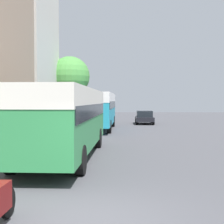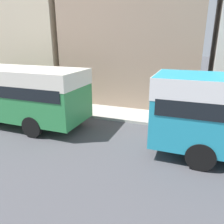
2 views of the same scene
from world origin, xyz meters
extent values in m
cube|color=#BCAD93|center=(-8.99, 3.41, 6.89)|extent=(5.59, 8.22, 13.78)
cube|color=gray|center=(-8.92, 12.47, 5.71)|extent=(5.45, 8.95, 11.43)
cylinder|color=black|center=(-3.05, 10.01, 0.50)|extent=(0.28, 1.00, 1.00)
cylinder|color=black|center=(-0.71, 10.01, 0.50)|extent=(0.28, 1.00, 1.00)
cylinder|color=black|center=(-2.84, 17.15, 0.50)|extent=(0.28, 1.00, 1.00)
cylinder|color=black|center=(-0.56, 17.15, 0.50)|extent=(0.28, 1.00, 1.00)
cylinder|color=#232838|center=(-5.12, 5.36, 0.54)|extent=(0.31, 0.31, 0.78)
cylinder|color=gray|center=(-5.12, 5.36, 1.25)|extent=(0.39, 0.39, 0.65)
sphere|color=tan|center=(-5.12, 5.36, 1.68)|extent=(0.21, 0.21, 0.21)
camera|label=1|loc=(0.84, -6.21, 2.46)|focal=50.00mm
camera|label=2|loc=(6.65, 16.66, 4.26)|focal=35.00mm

